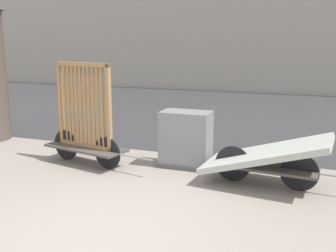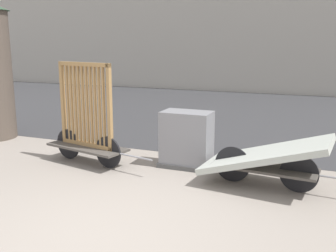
% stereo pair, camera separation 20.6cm
% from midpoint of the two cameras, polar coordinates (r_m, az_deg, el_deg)
% --- Properties ---
extents(ground_plane, '(60.00, 60.00, 0.00)m').
position_cam_midpoint_polar(ground_plane, '(4.87, -11.37, -15.39)').
color(ground_plane, gray).
extents(road_strip, '(56.00, 10.24, 0.01)m').
position_cam_midpoint_polar(road_strip, '(12.77, 9.44, 1.94)').
color(road_strip, '#38383A').
rests_on(road_strip, ground_plane).
extents(bike_cart_with_bedframe, '(2.31, 0.90, 1.87)m').
position_cam_midpoint_polar(bike_cart_with_bedframe, '(7.37, -12.72, -0.37)').
color(bike_cart_with_bedframe, '#4C4742').
rests_on(bike_cart_with_bedframe, ground_plane).
extents(bike_cart_with_mattress, '(2.50, 1.22, 0.86)m').
position_cam_midpoint_polar(bike_cart_with_mattress, '(6.31, 13.08, -4.39)').
color(bike_cart_with_mattress, '#4C4742').
rests_on(bike_cart_with_mattress, ground_plane).
extents(utility_cabinet, '(0.95, 0.59, 1.01)m').
position_cam_midpoint_polar(utility_cabinet, '(7.11, 1.78, -2.23)').
color(utility_cabinet, '#4C4C4C').
rests_on(utility_cabinet, ground_plane).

